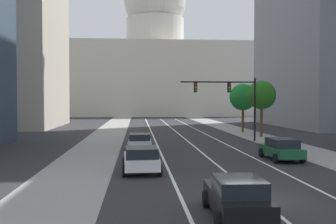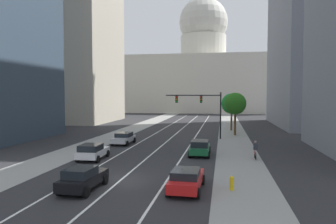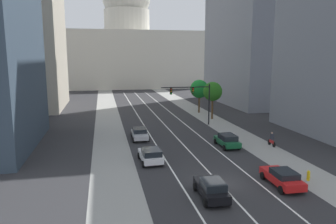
# 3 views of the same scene
# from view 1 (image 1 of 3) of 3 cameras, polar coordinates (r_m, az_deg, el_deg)

# --- Properties ---
(ground_plane) EXTENTS (400.00, 400.00, 0.00)m
(ground_plane) POSITION_cam_1_polar(r_m,az_deg,el_deg) (55.84, 0.62, -2.46)
(ground_plane) COLOR #2B2B2D
(sidewalk_left) EXTENTS (4.20, 130.00, 0.01)m
(sidewalk_left) POSITION_cam_1_polar(r_m,az_deg,el_deg) (50.75, -8.51, -2.90)
(sidewalk_left) COLOR gray
(sidewalk_left) RESTS_ON ground
(sidewalk_right) EXTENTS (4.20, 130.00, 0.01)m
(sidewalk_right) POSITION_cam_1_polar(r_m,az_deg,el_deg) (52.41, 10.45, -2.76)
(sidewalk_right) COLOR gray
(sidewalk_right) RESTS_ON ground
(lane_stripe_left) EXTENTS (0.16, 90.00, 0.01)m
(lane_stripe_left) POSITION_cam_1_polar(r_m,az_deg,el_deg) (40.71, -1.99, -4.02)
(lane_stripe_left) COLOR white
(lane_stripe_left) RESTS_ON ground
(lane_stripe_center) EXTENTS (0.16, 90.00, 0.01)m
(lane_stripe_center) POSITION_cam_1_polar(r_m,az_deg,el_deg) (40.98, 2.52, -3.98)
(lane_stripe_center) COLOR white
(lane_stripe_center) RESTS_ON ground
(lane_stripe_right) EXTENTS (0.16, 90.00, 0.01)m
(lane_stripe_right) POSITION_cam_1_polar(r_m,az_deg,el_deg) (41.50, 6.93, -3.92)
(lane_stripe_right) COLOR white
(lane_stripe_right) RESTS_ON ground
(capitol_building) EXTENTS (50.11, 28.65, 41.10)m
(capitol_building) POSITION_cam_1_polar(r_m,az_deg,el_deg) (108.45, -1.90, 6.67)
(capitol_building) COLOR beige
(capitol_building) RESTS_ON ground
(car_black) EXTENTS (2.04, 4.24, 1.50)m
(car_black) POSITION_cam_1_polar(r_m,az_deg,el_deg) (13.84, 10.11, -12.22)
(car_black) COLOR black
(car_black) RESTS_ON ground
(car_white) EXTENTS (2.25, 4.12, 1.48)m
(car_white) POSITION_cam_1_polar(r_m,az_deg,el_deg) (22.18, -3.98, -6.88)
(car_white) COLOR silver
(car_white) RESTS_ON ground
(car_silver) EXTENTS (2.08, 4.40, 1.39)m
(car_silver) POSITION_cam_1_polar(r_m,az_deg,el_deg) (31.52, -4.16, -4.39)
(car_silver) COLOR #B2B5BA
(car_silver) RESTS_ON ground
(car_green) EXTENTS (2.06, 4.19, 1.50)m
(car_green) POSITION_cam_1_polar(r_m,az_deg,el_deg) (27.72, 16.35, -5.20)
(car_green) COLOR #14512D
(car_green) RESTS_ON ground
(traffic_signal_mast) EXTENTS (7.61, 0.39, 6.32)m
(traffic_signal_mast) POSITION_cam_1_polar(r_m,az_deg,el_deg) (39.02, 9.28, 2.45)
(traffic_signal_mast) COLOR black
(traffic_signal_mast) RESTS_ON ground
(street_tree_mid_right) EXTENTS (3.42, 3.42, 6.21)m
(street_tree_mid_right) POSITION_cam_1_polar(r_m,az_deg,el_deg) (50.41, 10.97, 2.15)
(street_tree_mid_right) COLOR #51381E
(street_tree_mid_right) RESTS_ON ground
(street_tree_near_right) EXTENTS (3.22, 3.22, 6.29)m
(street_tree_near_right) POSITION_cam_1_polar(r_m,az_deg,el_deg) (44.44, 13.60, 2.41)
(street_tree_near_right) COLOR #51381E
(street_tree_near_right) RESTS_ON ground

